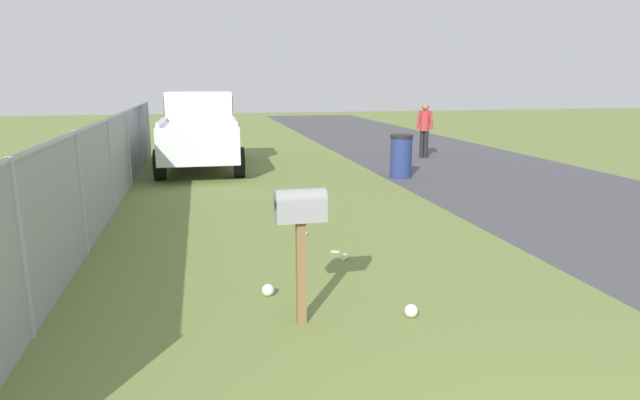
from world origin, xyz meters
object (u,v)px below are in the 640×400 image
pickup_truck (200,128)px  pedestrian (425,126)px  trash_bin (401,156)px  mailbox (301,217)px

pickup_truck → pedestrian: (0.41, -6.90, -0.11)m
pickup_truck → trash_bin: size_ratio=4.68×
mailbox → pickup_truck: size_ratio=0.27×
mailbox → pickup_truck: 10.40m
pickup_truck → pedestrian: bearing=-85.4°
pickup_truck → pedestrian: 6.91m
mailbox → trash_bin: 8.55m
trash_bin → pedestrian: pedestrian is taller
mailbox → pickup_truck: pickup_truck is taller
pickup_truck → mailbox: bearing=-173.6°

